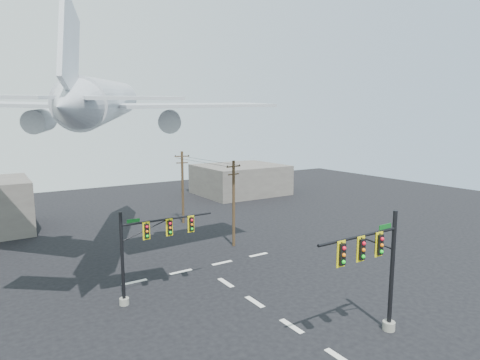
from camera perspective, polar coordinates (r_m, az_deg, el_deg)
ground at (r=26.69m, az=7.34°, el=-19.92°), size 120.00×120.00×0.00m
lane_markings at (r=30.51m, az=0.62°, el=-16.02°), size 14.00×21.20×0.01m
signal_mast_near at (r=24.81m, az=18.85°, el=-11.99°), size 6.47×0.82×7.45m
signal_mast_far at (r=29.27m, az=-13.06°, el=-9.46°), size 7.19×0.72×6.58m
utility_pole_a at (r=40.18m, az=-0.91°, el=-3.14°), size 1.74×0.38×8.72m
utility_pole_b at (r=49.70m, az=-8.16°, el=-0.84°), size 1.77×0.62×8.93m
power_lines at (r=44.35m, az=-4.98°, el=2.67°), size 2.02×11.21×0.03m
airliner at (r=36.78m, az=-18.52°, el=10.55°), size 27.46×29.99×8.30m
building_right at (r=69.56m, az=0.02°, el=0.09°), size 14.00×12.00×5.00m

